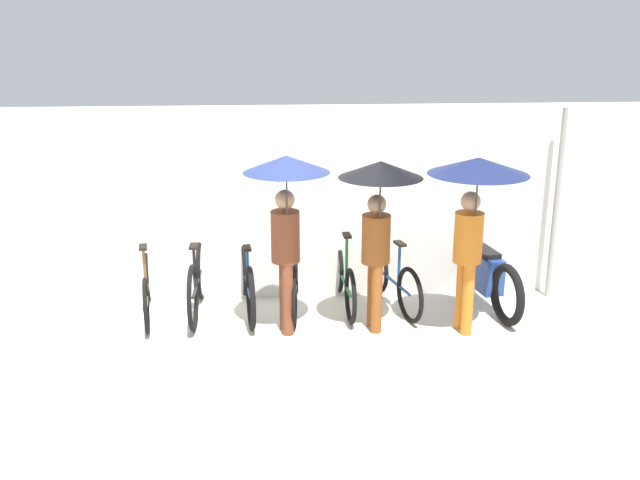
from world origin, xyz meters
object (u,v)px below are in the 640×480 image
object	(u,v)px
parked_bicycle_1	(197,281)
parked_bicycle_2	(247,281)
parked_bicycle_4	(344,279)
motorcycle	(483,273)
parked_bicycle_5	(393,279)
pedestrian_center	(379,202)
parked_bicycle_3	(296,278)
parked_bicycle_0	(147,288)
pedestrian_leading	(286,199)
pedestrian_trailing	(475,194)

from	to	relation	value
parked_bicycle_1	parked_bicycle_2	xyz separation A→B (m)	(0.60, 0.03, -0.02)
parked_bicycle_4	motorcycle	bearing A→B (deg)	-94.58
motorcycle	parked_bicycle_4	bearing A→B (deg)	78.31
parked_bicycle_2	parked_bicycle_5	xyz separation A→B (m)	(1.79, -0.01, -0.03)
parked_bicycle_1	pedestrian_center	xyz separation A→B (m)	(2.08, -0.72, 1.13)
parked_bicycle_4	pedestrian_center	bearing A→B (deg)	-162.81
parked_bicycle_3	pedestrian_center	size ratio (longest dim) A/B	0.89
pedestrian_center	parked_bicycle_2	bearing A→B (deg)	-31.79
parked_bicycle_0	parked_bicycle_2	world-z (taller)	parked_bicycle_0
pedestrian_center	motorcycle	bearing A→B (deg)	-157.94
pedestrian_leading	parked_bicycle_5	bearing A→B (deg)	-158.39
pedestrian_trailing	parked_bicycle_1	bearing A→B (deg)	-23.49
parked_bicycle_3	pedestrian_trailing	bearing A→B (deg)	-112.67
motorcycle	parked_bicycle_0	bearing A→B (deg)	81.01
pedestrian_center	motorcycle	distance (m)	1.96
parked_bicycle_1	pedestrian_leading	world-z (taller)	pedestrian_leading
pedestrian_trailing	parked_bicycle_4	bearing A→B (deg)	-43.67
parked_bicycle_1	pedestrian_center	world-z (taller)	pedestrian_center
parked_bicycle_2	pedestrian_center	size ratio (longest dim) A/B	0.91
parked_bicycle_3	pedestrian_leading	distance (m)	1.44
parked_bicycle_0	parked_bicycle_2	xyz separation A→B (m)	(1.20, 0.07, 0.03)
parked_bicycle_2	parked_bicycle_3	xyz separation A→B (m)	(0.60, 0.04, 0.00)
parked_bicycle_5	parked_bicycle_3	bearing A→B (deg)	73.58
parked_bicycle_1	pedestrian_trailing	size ratio (longest dim) A/B	0.86
parked_bicycle_0	parked_bicycle_1	size ratio (longest dim) A/B	0.94
motorcycle	parked_bicycle_3	bearing A→B (deg)	78.78
parked_bicycle_3	parked_bicycle_4	world-z (taller)	parked_bicycle_3
parked_bicycle_1	pedestrian_leading	distance (m)	1.75
parked_bicycle_3	parked_bicycle_4	xyz separation A→B (m)	(0.60, -0.00, -0.03)
parked_bicycle_0	parked_bicycle_4	size ratio (longest dim) A/B	0.98
pedestrian_trailing	motorcycle	distance (m)	1.56
pedestrian_leading	pedestrian_trailing	size ratio (longest dim) A/B	1.01
parked_bicycle_2	pedestrian_center	xyz separation A→B (m)	(1.48, -0.76, 1.15)
pedestrian_leading	parked_bicycle_2	bearing A→B (deg)	-65.25
parked_bicycle_4	parked_bicycle_5	bearing A→B (deg)	-96.72
parked_bicycle_0	parked_bicycle_1	xyz separation A→B (m)	(0.60, 0.03, 0.05)
parked_bicycle_4	pedestrian_trailing	size ratio (longest dim) A/B	0.82
parked_bicycle_1	parked_bicycle_5	world-z (taller)	parked_bicycle_1
pedestrian_leading	motorcycle	world-z (taller)	pedestrian_leading
parked_bicycle_1	motorcycle	bearing A→B (deg)	-89.42
parked_bicycle_4	parked_bicycle_2	bearing A→B (deg)	89.40
parked_bicycle_0	parked_bicycle_2	distance (m)	1.20
parked_bicycle_3	parked_bicycle_4	distance (m)	0.60
parked_bicycle_2	pedestrian_trailing	distance (m)	2.93
parked_bicycle_3	parked_bicycle_4	bearing A→B (deg)	-86.62
parked_bicycle_2	pedestrian_trailing	world-z (taller)	pedestrian_trailing
parked_bicycle_3	parked_bicycle_1	bearing A→B (deg)	97.32
parked_bicycle_1	pedestrian_center	size ratio (longest dim) A/B	0.88
motorcycle	parked_bicycle_5	bearing A→B (deg)	79.44
parked_bicycle_2	pedestrian_leading	xyz separation A→B (m)	(0.47, -0.75, 1.20)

